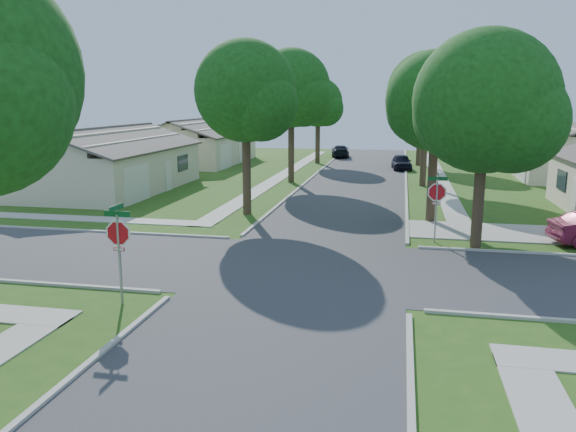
# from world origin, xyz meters

# --- Properties ---
(ground) EXTENTS (100.00, 100.00, 0.00)m
(ground) POSITION_xyz_m (0.00, 0.00, 0.00)
(ground) COLOR #295416
(ground) RESTS_ON ground
(road_ns) EXTENTS (7.00, 100.00, 0.02)m
(road_ns) POSITION_xyz_m (0.00, 0.00, 0.00)
(road_ns) COLOR #333335
(road_ns) RESTS_ON ground
(sidewalk_ne) EXTENTS (1.20, 40.00, 0.04)m
(sidewalk_ne) POSITION_xyz_m (6.10, 26.00, 0.02)
(sidewalk_ne) COLOR #9E9B91
(sidewalk_ne) RESTS_ON ground
(sidewalk_nw) EXTENTS (1.20, 40.00, 0.04)m
(sidewalk_nw) POSITION_xyz_m (-6.10, 26.00, 0.02)
(sidewalk_nw) COLOR #9E9B91
(sidewalk_nw) RESTS_ON ground
(driveway) EXTENTS (8.80, 3.60, 0.05)m
(driveway) POSITION_xyz_m (7.90, 7.10, 0.03)
(driveway) COLOR #9E9B91
(driveway) RESTS_ON ground
(stop_sign_sw) EXTENTS (1.05, 0.80, 2.98)m
(stop_sign_sw) POSITION_xyz_m (-4.70, -4.70, 2.03)
(stop_sign_sw) COLOR gray
(stop_sign_sw) RESTS_ON ground
(stop_sign_ne) EXTENTS (1.05, 0.80, 2.98)m
(stop_sign_ne) POSITION_xyz_m (4.70, 4.70, 2.03)
(stop_sign_ne) COLOR gray
(stop_sign_ne) RESTS_ON ground
(tree_e_near) EXTENTS (4.97, 4.80, 8.28)m
(tree_e_near) POSITION_xyz_m (4.75, 9.01, 5.64)
(tree_e_near) COLOR #38281C
(tree_e_near) RESTS_ON ground
(tree_e_mid) EXTENTS (5.59, 5.40, 9.21)m
(tree_e_mid) POSITION_xyz_m (4.76, 21.01, 6.25)
(tree_e_mid) COLOR #38281C
(tree_e_mid) RESTS_ON ground
(tree_e_far) EXTENTS (5.17, 5.00, 8.72)m
(tree_e_far) POSITION_xyz_m (4.75, 34.01, 5.98)
(tree_e_far) COLOR #38281C
(tree_e_far) RESTS_ON ground
(tree_w_near) EXTENTS (5.38, 5.20, 8.97)m
(tree_w_near) POSITION_xyz_m (-4.64, 9.01, 6.12)
(tree_w_near) COLOR #38281C
(tree_w_near) RESTS_ON ground
(tree_w_mid) EXTENTS (5.80, 5.60, 9.56)m
(tree_w_mid) POSITION_xyz_m (-4.64, 21.01, 6.49)
(tree_w_mid) COLOR #38281C
(tree_w_mid) RESTS_ON ground
(tree_w_far) EXTENTS (4.76, 4.60, 8.04)m
(tree_w_far) POSITION_xyz_m (-4.65, 34.01, 5.51)
(tree_w_far) COLOR #38281C
(tree_w_far) RESTS_ON ground
(tree_ne_corner) EXTENTS (5.80, 5.60, 8.66)m
(tree_ne_corner) POSITION_xyz_m (6.36, 4.21, 5.59)
(tree_ne_corner) COLOR #38281C
(tree_ne_corner) RESTS_ON ground
(house_ne_far) EXTENTS (8.42, 13.60, 4.23)m
(house_ne_far) POSITION_xyz_m (15.99, 29.00, 1.52)
(house_ne_far) COLOR beige
(house_ne_far) RESTS_ON ground
(house_nw_near) EXTENTS (8.42, 13.60, 4.23)m
(house_nw_near) POSITION_xyz_m (-15.99, 15.00, 1.52)
(house_nw_near) COLOR beige
(house_nw_near) RESTS_ON ground
(house_nw_far) EXTENTS (8.42, 13.60, 4.23)m
(house_nw_far) POSITION_xyz_m (-15.99, 32.00, 1.52)
(house_nw_far) COLOR beige
(house_nw_far) RESTS_ON ground
(car_curb_east) EXTENTS (1.95, 4.01, 1.32)m
(car_curb_east) POSITION_xyz_m (3.20, 30.49, 0.66)
(car_curb_east) COLOR black
(car_curb_east) RESTS_ON ground
(car_curb_west) EXTENTS (2.33, 4.55, 1.26)m
(car_curb_west) POSITION_xyz_m (-3.20, 40.21, 0.63)
(car_curb_west) COLOR black
(car_curb_west) RESTS_ON ground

